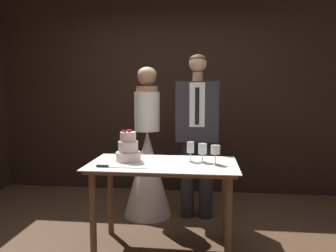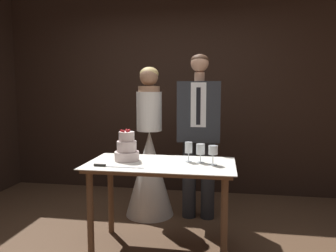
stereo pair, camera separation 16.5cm
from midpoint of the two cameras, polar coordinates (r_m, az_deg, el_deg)
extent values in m
cube|color=black|center=(4.57, -0.27, 6.16)|extent=(5.09, 0.12, 2.81)
cylinder|color=brown|center=(2.89, -14.61, -15.12)|extent=(0.06, 0.06, 0.75)
cylinder|color=brown|center=(2.72, 8.68, -16.42)|extent=(0.06, 0.06, 0.75)
cylinder|color=brown|center=(3.35, -11.41, -12.04)|extent=(0.06, 0.06, 0.75)
cylinder|color=brown|center=(3.20, 8.33, -12.87)|extent=(0.06, 0.06, 0.75)
cube|color=brown|center=(2.87, -2.54, -6.91)|extent=(1.23, 0.63, 0.03)
cube|color=white|center=(2.87, -2.55, -6.52)|extent=(1.29, 0.69, 0.01)
cylinder|color=beige|center=(2.97, -8.52, -5.27)|extent=(0.22, 0.22, 0.08)
cylinder|color=beige|center=(2.95, -8.55, -3.59)|extent=(0.18, 0.18, 0.10)
cylinder|color=beige|center=(2.94, -8.58, -1.86)|extent=(0.14, 0.14, 0.08)
sphere|color=red|center=(2.93, -8.20, -0.85)|extent=(0.02, 0.02, 0.02)
sphere|color=red|center=(2.96, -8.17, -0.79)|extent=(0.02, 0.02, 0.02)
sphere|color=red|center=(2.96, -8.60, -0.79)|extent=(0.02, 0.02, 0.02)
sphere|color=red|center=(2.94, -9.46, -0.86)|extent=(0.02, 0.02, 0.02)
sphere|color=red|center=(2.90, -9.11, -0.95)|extent=(0.02, 0.02, 0.02)
sphere|color=red|center=(2.91, -8.47, -0.91)|extent=(0.02, 0.02, 0.02)
cube|color=silver|center=(2.72, -8.76, -7.22)|extent=(0.33, 0.03, 0.00)
cylinder|color=black|center=(2.78, -13.04, -6.80)|extent=(0.10, 0.02, 0.02)
cylinder|color=silver|center=(2.83, 6.57, -6.63)|extent=(0.08, 0.08, 0.00)
cylinder|color=silver|center=(2.82, 6.58, -5.73)|extent=(0.01, 0.01, 0.09)
cylinder|color=silver|center=(2.80, 6.60, -4.11)|extent=(0.08, 0.08, 0.08)
cylinder|color=maroon|center=(2.81, 6.60, -4.66)|extent=(0.07, 0.07, 0.02)
cylinder|color=silver|center=(2.92, 2.30, -6.17)|extent=(0.06, 0.06, 0.00)
cylinder|color=silver|center=(2.91, 2.30, -5.40)|extent=(0.01, 0.01, 0.08)
cylinder|color=silver|center=(2.90, 2.31, -3.73)|extent=(0.06, 0.06, 0.10)
cylinder|color=maroon|center=(2.90, 2.31, -4.40)|extent=(0.05, 0.05, 0.03)
cylinder|color=silver|center=(2.90, 4.38, -6.27)|extent=(0.07, 0.07, 0.00)
cylinder|color=silver|center=(2.90, 4.38, -5.56)|extent=(0.01, 0.01, 0.07)
cylinder|color=silver|center=(2.88, 4.40, -3.99)|extent=(0.08, 0.08, 0.09)
cylinder|color=maroon|center=(2.88, 4.39, -4.50)|extent=(0.06, 0.06, 0.04)
cone|color=white|center=(3.74, -4.86, -8.21)|extent=(0.54, 0.54, 0.96)
cylinder|color=white|center=(3.62, -4.97, 2.54)|extent=(0.28, 0.28, 0.43)
cylinder|color=#A37556|center=(3.62, -5.00, 6.45)|extent=(0.24, 0.24, 0.06)
sphere|color=#A37556|center=(3.62, -5.03, 8.56)|extent=(0.20, 0.20, 0.20)
ellipsoid|color=#D6B770|center=(3.63, -4.98, 9.03)|extent=(0.21, 0.21, 0.15)
cylinder|color=#282B30|center=(3.69, 2.11, -9.20)|extent=(0.15, 0.15, 0.86)
cylinder|color=#282B30|center=(3.68, 5.33, -9.27)|extent=(0.15, 0.15, 0.86)
cube|color=#282B30|center=(3.56, 3.81, 2.54)|extent=(0.46, 0.24, 0.65)
cube|color=white|center=(3.43, 3.72, 3.70)|extent=(0.16, 0.01, 0.47)
cube|color=black|center=(3.42, 3.71, 3.47)|extent=(0.04, 0.01, 0.39)
cylinder|color=tan|center=(3.55, 3.85, 8.53)|extent=(0.11, 0.11, 0.10)
sphere|color=tan|center=(3.56, 3.87, 10.84)|extent=(0.19, 0.19, 0.19)
ellipsoid|color=#472D1E|center=(3.57, 3.88, 11.36)|extent=(0.19, 0.19, 0.12)
camera|label=1|loc=(0.08, -91.48, -0.17)|focal=35.00mm
camera|label=2|loc=(0.08, 88.52, 0.17)|focal=35.00mm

